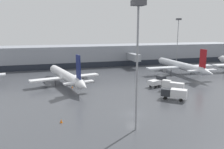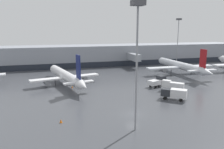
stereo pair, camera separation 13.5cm
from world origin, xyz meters
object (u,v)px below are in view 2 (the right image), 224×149
(apron_light_mast_1, at_px, (137,31))
(parked_jet_1, at_px, (66,76))
(service_truck_1, at_px, (173,85))
(apron_light_mast_0, at_px, (178,29))
(traffic_cone_3, at_px, (61,121))
(parked_jet_0, at_px, (181,66))
(service_truck_2, at_px, (158,81))
(traffic_cone_0, at_px, (72,86))
(service_truck_0, at_px, (174,93))

(apron_light_mast_1, bearing_deg, parked_jet_1, 103.72)
(service_truck_1, distance_m, apron_light_mast_0, 47.04)
(traffic_cone_3, bearing_deg, apron_light_mast_1, -28.47)
(parked_jet_0, xyz_separation_m, service_truck_2, (-16.44, -13.56, -1.56))
(parked_jet_0, distance_m, service_truck_2, 21.36)
(parked_jet_1, height_order, service_truck_1, parked_jet_1)
(service_truck_1, height_order, apron_light_mast_0, apron_light_mast_0)
(service_truck_1, height_order, traffic_cone_0, service_truck_1)
(service_truck_0, distance_m, apron_light_mast_1, 23.58)
(traffic_cone_3, bearing_deg, service_truck_1, 22.63)
(apron_light_mast_0, bearing_deg, parked_jet_0, -118.25)
(service_truck_0, distance_m, traffic_cone_0, 27.54)
(apron_light_mast_0, bearing_deg, service_truck_1, -123.73)
(traffic_cone_0, bearing_deg, traffic_cone_3, -100.88)
(parked_jet_1, xyz_separation_m, apron_light_mast_0, (51.09, 21.94, 13.59))
(service_truck_2, bearing_deg, parked_jet_0, 19.44)
(service_truck_0, bearing_deg, service_truck_1, -78.14)
(parked_jet_1, height_order, apron_light_mast_1, apron_light_mast_1)
(parked_jet_0, distance_m, parked_jet_1, 41.61)
(service_truck_1, xyz_separation_m, apron_light_mast_0, (24.83, 37.20, 14.59))
(service_truck_0, xyz_separation_m, service_truck_1, (3.44, 6.34, 0.03))
(service_truck_2, xyz_separation_m, traffic_cone_3, (-28.10, -17.90, -1.20))
(service_truck_1, bearing_deg, parked_jet_0, -81.71)
(parked_jet_1, xyz_separation_m, traffic_cone_3, (-3.12, -27.51, -2.25))
(service_truck_0, relative_size, traffic_cone_0, 7.21)
(service_truck_0, bearing_deg, parked_jet_0, -85.73)
(service_truck_1, distance_m, traffic_cone_0, 27.22)
(service_truck_2, height_order, apron_light_mast_1, apron_light_mast_1)
(traffic_cone_0, bearing_deg, parked_jet_0, 11.79)
(apron_light_mast_0, height_order, apron_light_mast_1, apron_light_mast_0)
(service_truck_1, relative_size, apron_light_mast_1, 0.26)
(parked_jet_0, relative_size, service_truck_2, 5.71)
(parked_jet_1, bearing_deg, traffic_cone_3, 160.85)
(parked_jet_1, relative_size, apron_light_mast_0, 1.53)
(parked_jet_1, relative_size, apron_light_mast_1, 1.59)
(traffic_cone_3, xyz_separation_m, apron_light_mast_1, (11.34, -6.15, 15.29))
(apron_light_mast_0, relative_size, apron_light_mast_1, 1.04)
(service_truck_0, height_order, apron_light_mast_1, apron_light_mast_1)
(parked_jet_1, relative_size, traffic_cone_3, 46.85)
(service_truck_2, bearing_deg, apron_light_mast_0, 30.32)
(apron_light_mast_1, bearing_deg, traffic_cone_3, 151.53)
(traffic_cone_3, distance_m, apron_light_mast_1, 20.01)
(apron_light_mast_0, bearing_deg, apron_light_mast_1, -127.63)
(parked_jet_1, relative_size, service_truck_0, 5.68)
(service_truck_0, relative_size, service_truck_1, 1.09)
(service_truck_1, bearing_deg, service_truck_2, -30.75)
(service_truck_1, bearing_deg, apron_light_mast_1, 92.16)
(traffic_cone_3, bearing_deg, parked_jet_1, 83.52)
(parked_jet_1, distance_m, apron_light_mast_0, 57.24)
(service_truck_1, bearing_deg, traffic_cone_0, 23.09)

